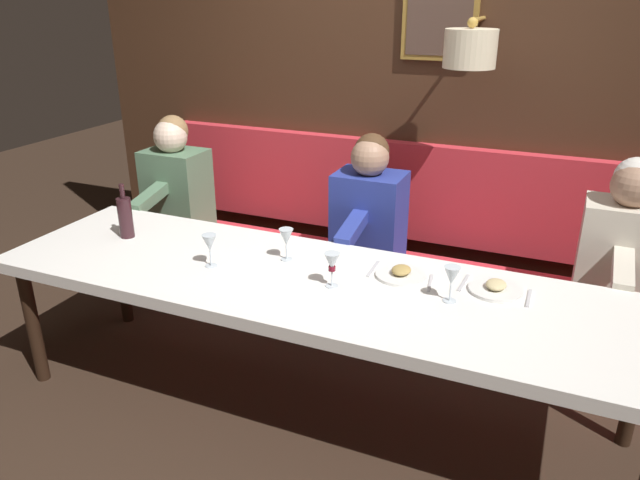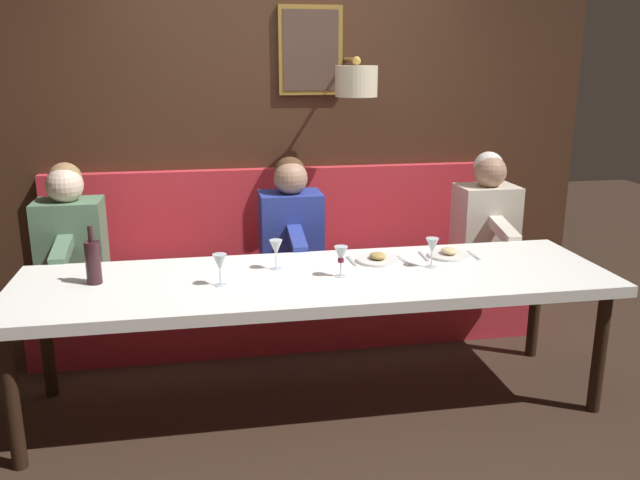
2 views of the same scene
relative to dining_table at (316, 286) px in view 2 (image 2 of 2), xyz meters
name	(u,v)px [view 2 (image 2 of 2)]	position (x,y,z in m)	size (l,w,h in m)	color
ground_plane	(316,402)	(0.00, 0.00, -0.68)	(12.00, 12.00, 0.00)	#332319
dining_table	(316,286)	(0.00, 0.00, 0.00)	(0.90, 3.13, 0.74)	white
banquette_bench	(294,306)	(0.89, 0.00, -0.46)	(0.52, 3.33, 0.45)	red
back_wall_panel	(282,128)	(1.46, -0.01, 0.68)	(0.59, 4.53, 2.90)	#422819
diner_nearest	(486,214)	(0.88, -1.34, 0.13)	(0.60, 0.40, 0.79)	beige
diner_near	(291,222)	(0.88, 0.01, 0.13)	(0.60, 0.40, 0.79)	#283893
diner_middle	(70,232)	(0.88, 1.39, 0.13)	(0.60, 0.40, 0.79)	#567A5B
place_setting_0	(449,254)	(0.21, -0.82, 0.07)	(0.24, 0.31, 0.05)	white
place_setting_1	(378,259)	(0.19, -0.38, 0.07)	(0.24, 0.32, 0.05)	white
wine_glass_0	(341,255)	(-0.04, -0.12, 0.17)	(0.07, 0.07, 0.16)	silver
wine_glass_1	(276,248)	(0.15, 0.19, 0.17)	(0.07, 0.07, 0.16)	silver
wine_glass_2	(432,247)	(0.03, -0.65, 0.17)	(0.07, 0.07, 0.16)	silver
wine_glass_3	(220,263)	(-0.07, 0.50, 0.17)	(0.07, 0.07, 0.16)	silver
wine_bottle	(93,262)	(0.08, 1.13, 0.17)	(0.08, 0.08, 0.30)	#33191E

